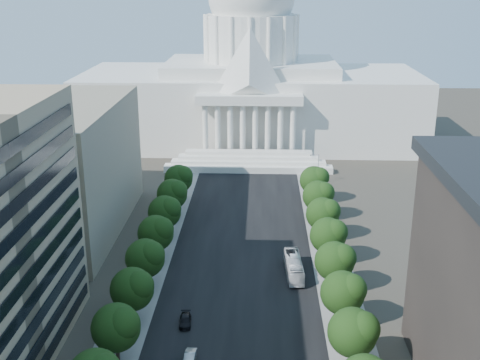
# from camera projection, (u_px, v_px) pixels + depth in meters

# --- Properties ---
(road_asphalt) EXTENTS (30.00, 260.00, 0.01)m
(road_asphalt) POSITION_uv_depth(u_px,v_px,m) (242.00, 249.00, 132.97)
(road_asphalt) COLOR black
(road_asphalt) RESTS_ON ground
(sidewalk_left) EXTENTS (8.00, 260.00, 0.02)m
(sidewalk_left) POSITION_uv_depth(u_px,v_px,m) (157.00, 248.00, 133.62)
(sidewalk_left) COLOR gray
(sidewalk_left) RESTS_ON ground
(sidewalk_right) EXTENTS (8.00, 260.00, 0.02)m
(sidewalk_right) POSITION_uv_depth(u_px,v_px,m) (328.00, 250.00, 132.32)
(sidewalk_right) COLOR gray
(sidewalk_right) RESTS_ON ground
(capitol) EXTENTS (120.00, 56.00, 73.00)m
(capitol) POSITION_uv_depth(u_px,v_px,m) (251.00, 86.00, 216.50)
(capitol) COLOR white
(capitol) RESTS_ON ground
(office_block_left_far) EXTENTS (38.00, 52.00, 30.00)m
(office_block_left_far) POSITION_uv_depth(u_px,v_px,m) (37.00, 168.00, 139.31)
(office_block_left_far) COLOR gray
(office_block_left_far) RESTS_ON ground
(tree_l_d) EXTENTS (7.79, 7.60, 9.97)m
(tree_l_d) POSITION_uv_depth(u_px,v_px,m) (118.00, 327.00, 91.55)
(tree_l_d) COLOR #33261C
(tree_l_d) RESTS_ON ground
(tree_l_e) EXTENTS (7.79, 7.60, 9.97)m
(tree_l_e) POSITION_uv_depth(u_px,v_px,m) (134.00, 288.00, 102.92)
(tree_l_e) COLOR #33261C
(tree_l_e) RESTS_ON ground
(tree_l_f) EXTENTS (7.79, 7.60, 9.97)m
(tree_l_f) POSITION_uv_depth(u_px,v_px,m) (147.00, 257.00, 114.28)
(tree_l_f) COLOR #33261C
(tree_l_f) RESTS_ON ground
(tree_l_g) EXTENTS (7.79, 7.60, 9.97)m
(tree_l_g) POSITION_uv_depth(u_px,v_px,m) (157.00, 232.00, 125.65)
(tree_l_g) COLOR #33261C
(tree_l_g) RESTS_ON ground
(tree_l_h) EXTENTS (7.79, 7.60, 9.97)m
(tree_l_h) POSITION_uv_depth(u_px,v_px,m) (166.00, 211.00, 137.02)
(tree_l_h) COLOR #33261C
(tree_l_h) RESTS_ON ground
(tree_l_i) EXTENTS (7.79, 7.60, 9.97)m
(tree_l_i) POSITION_uv_depth(u_px,v_px,m) (173.00, 193.00, 148.39)
(tree_l_i) COLOR #33261C
(tree_l_i) RESTS_ON ground
(tree_l_j) EXTENTS (7.79, 7.60, 9.97)m
(tree_l_j) POSITION_uv_depth(u_px,v_px,m) (180.00, 178.00, 159.76)
(tree_l_j) COLOR #33261C
(tree_l_j) RESTS_ON ground
(tree_r_d) EXTENTS (7.79, 7.60, 9.97)m
(tree_r_d) POSITION_uv_depth(u_px,v_px,m) (355.00, 331.00, 90.32)
(tree_r_d) COLOR #33261C
(tree_r_d) RESTS_ON ground
(tree_r_e) EXTENTS (7.79, 7.60, 9.97)m
(tree_r_e) POSITION_uv_depth(u_px,v_px,m) (345.00, 292.00, 101.69)
(tree_r_e) COLOR #33261C
(tree_r_e) RESTS_ON ground
(tree_r_f) EXTENTS (7.79, 7.60, 9.97)m
(tree_r_f) POSITION_uv_depth(u_px,v_px,m) (336.00, 260.00, 113.06)
(tree_r_f) COLOR #33261C
(tree_r_f) RESTS_ON ground
(tree_r_g) EXTENTS (7.79, 7.60, 9.97)m
(tree_r_g) POSITION_uv_depth(u_px,v_px,m) (330.00, 235.00, 124.43)
(tree_r_g) COLOR #33261C
(tree_r_g) RESTS_ON ground
(tree_r_h) EXTENTS (7.79, 7.60, 9.97)m
(tree_r_h) POSITION_uv_depth(u_px,v_px,m) (324.00, 213.00, 135.79)
(tree_r_h) COLOR #33261C
(tree_r_h) RESTS_ON ground
(tree_r_i) EXTENTS (7.79, 7.60, 9.97)m
(tree_r_i) POSITION_uv_depth(u_px,v_px,m) (319.00, 195.00, 147.16)
(tree_r_i) COLOR #33261C
(tree_r_i) RESTS_ON ground
(tree_r_j) EXTENTS (7.79, 7.60, 9.97)m
(tree_r_j) POSITION_uv_depth(u_px,v_px,m) (315.00, 180.00, 158.53)
(tree_r_j) COLOR #33261C
(tree_r_j) RESTS_ON ground
(streetlight_c) EXTENTS (2.61, 0.44, 9.00)m
(streetlight_c) POSITION_uv_depth(u_px,v_px,m) (354.00, 295.00, 102.02)
(streetlight_c) COLOR gray
(streetlight_c) RESTS_ON ground
(streetlight_d) EXTENTS (2.61, 0.44, 9.00)m
(streetlight_d) POSITION_uv_depth(u_px,v_px,m) (336.00, 235.00, 125.70)
(streetlight_d) COLOR gray
(streetlight_d) RESTS_ON ground
(streetlight_e) EXTENTS (2.61, 0.44, 9.00)m
(streetlight_e) POSITION_uv_depth(u_px,v_px,m) (325.00, 195.00, 149.39)
(streetlight_e) COLOR gray
(streetlight_e) RESTS_ON ground
(streetlight_f) EXTENTS (2.61, 0.44, 9.00)m
(streetlight_f) POSITION_uv_depth(u_px,v_px,m) (316.00, 165.00, 173.07)
(streetlight_f) COLOR gray
(streetlight_f) RESTS_ON ground
(car_silver) EXTENTS (1.94, 4.86, 1.57)m
(car_silver) POSITION_uv_depth(u_px,v_px,m) (190.00, 358.00, 93.37)
(car_silver) COLOR #B5B9BD
(car_silver) RESTS_ON ground
(car_dark_b) EXTENTS (2.37, 5.03, 1.42)m
(car_dark_b) POSITION_uv_depth(u_px,v_px,m) (185.00, 321.00, 103.76)
(car_dark_b) COLOR black
(car_dark_b) RESTS_ON ground
(city_bus) EXTENTS (3.65, 12.86, 3.54)m
(city_bus) POSITION_uv_depth(u_px,v_px,m) (294.00, 267.00, 120.93)
(city_bus) COLOR silver
(city_bus) RESTS_ON ground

